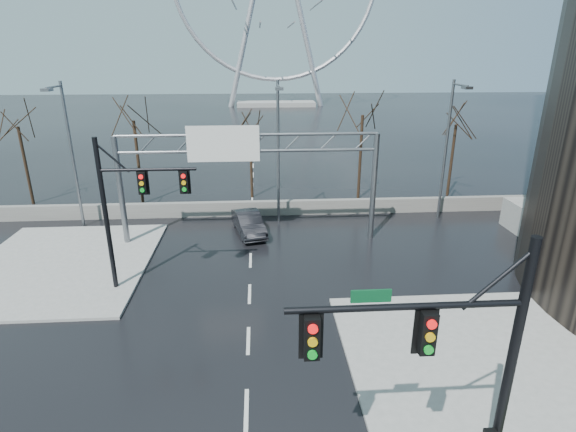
{
  "coord_description": "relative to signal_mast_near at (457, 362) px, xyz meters",
  "views": [
    {
      "loc": [
        0.62,
        -12.44,
        11.67
      ],
      "look_at": [
        2.03,
        8.62,
        4.0
      ],
      "focal_mm": 28.0,
      "sensor_mm": 36.0,
      "label": 1
    }
  ],
  "objects": [
    {
      "name": "ground",
      "position": [
        -5.14,
        4.04,
        -4.87
      ],
      "size": [
        260.0,
        260.0,
        0.0
      ],
      "primitive_type": "plane",
      "color": "black",
      "rests_on": "ground"
    },
    {
      "name": "sidewalk_right_ext",
      "position": [
        4.86,
        6.04,
        -4.8
      ],
      "size": [
        12.0,
        10.0,
        0.15
      ],
      "primitive_type": "cube",
      "color": "gray",
      "rests_on": "ground"
    },
    {
      "name": "sidewalk_far",
      "position": [
        -16.14,
        16.04,
        -4.8
      ],
      "size": [
        10.0,
        12.0,
        0.15
      ],
      "primitive_type": "cube",
      "color": "gray",
      "rests_on": "ground"
    },
    {
      "name": "barrier_wall",
      "position": [
        -5.14,
        24.04,
        -4.32
      ],
      "size": [
        52.0,
        0.5,
        1.1
      ],
      "primitive_type": "cube",
      "color": "slate",
      "rests_on": "ground"
    },
    {
      "name": "signal_mast_near",
      "position": [
        0.0,
        0.0,
        0.0
      ],
      "size": [
        5.52,
        0.41,
        8.0
      ],
      "color": "black",
      "rests_on": "ground"
    },
    {
      "name": "signal_mast_far",
      "position": [
        -11.01,
        13.0,
        -0.04
      ],
      "size": [
        4.72,
        0.41,
        8.0
      ],
      "color": "black",
      "rests_on": "ground"
    },
    {
      "name": "sign_gantry",
      "position": [
        -5.52,
        19.0,
        0.31
      ],
      "size": [
        16.36,
        0.4,
        7.6
      ],
      "color": "slate",
      "rests_on": "ground"
    },
    {
      "name": "streetlight_left",
      "position": [
        -17.14,
        22.2,
        1.01
      ],
      "size": [
        0.5,
        2.55,
        10.0
      ],
      "color": "slate",
      "rests_on": "ground"
    },
    {
      "name": "streetlight_mid",
      "position": [
        -3.14,
        22.2,
        1.01
      ],
      "size": [
        0.5,
        2.55,
        10.0
      ],
      "color": "slate",
      "rests_on": "ground"
    },
    {
      "name": "streetlight_right",
      "position": [
        8.86,
        22.2,
        1.01
      ],
      "size": [
        0.5,
        2.55,
        10.0
      ],
      "color": "slate",
      "rests_on": "ground"
    },
    {
      "name": "tree_far_left",
      "position": [
        -23.14,
        28.04,
        0.7
      ],
      "size": [
        3.5,
        3.5,
        7.0
      ],
      "color": "black",
      "rests_on": "ground"
    },
    {
      "name": "tree_left",
      "position": [
        -14.14,
        27.54,
        1.1
      ],
      "size": [
        3.75,
        3.75,
        7.5
      ],
      "color": "black",
      "rests_on": "ground"
    },
    {
      "name": "tree_center",
      "position": [
        -5.14,
        28.54,
        0.3
      ],
      "size": [
        3.25,
        3.25,
        6.5
      ],
      "color": "black",
      "rests_on": "ground"
    },
    {
      "name": "tree_right",
      "position": [
        3.86,
        27.54,
        1.34
      ],
      "size": [
        3.9,
        3.9,
        7.8
      ],
      "color": "black",
      "rests_on": "ground"
    },
    {
      "name": "tree_far_right",
      "position": [
        11.86,
        28.04,
        0.54
      ],
      "size": [
        3.4,
        3.4,
        6.8
      ],
      "color": "black",
      "rests_on": "ground"
    },
    {
      "name": "car",
      "position": [
        -5.29,
        20.32,
        -4.12
      ],
      "size": [
        2.63,
        4.8,
        1.5
      ],
      "primitive_type": "imported",
      "rotation": [
        0.0,
        0.0,
        0.24
      ],
      "color": "black",
      "rests_on": "ground"
    }
  ]
}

